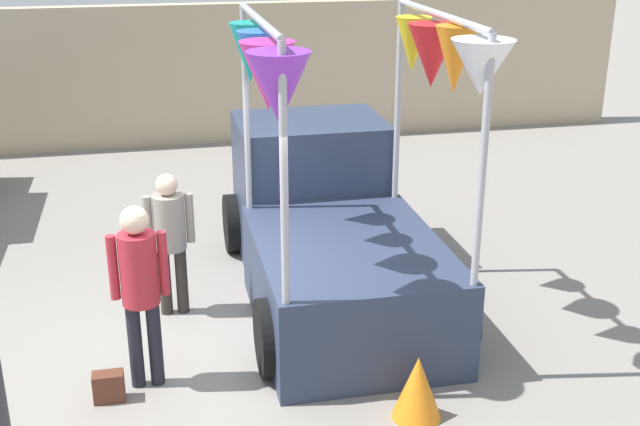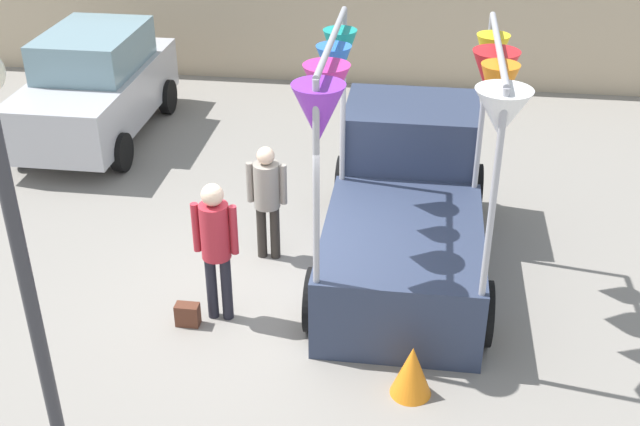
{
  "view_description": "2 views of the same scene",
  "coord_description": "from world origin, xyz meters",
  "px_view_note": "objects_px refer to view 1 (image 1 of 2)",
  "views": [
    {
      "loc": [
        -0.34,
        -7.16,
        4.2
      ],
      "look_at": [
        1.22,
        0.09,
        1.39
      ],
      "focal_mm": 45.0,
      "sensor_mm": 36.0,
      "label": 1
    },
    {
      "loc": [
        1.68,
        -8.01,
        5.83
      ],
      "look_at": [
        0.61,
        -0.15,
        1.36
      ],
      "focal_mm": 45.0,
      "sensor_mm": 36.0,
      "label": 2
    }
  ],
  "objects_px": {
    "person_customer": "(140,279)",
    "person_vendor": "(170,231)",
    "handbag": "(109,387)",
    "vendor_truck": "(328,214)",
    "folded_kite_bundle_tangerine": "(417,387)"
  },
  "relations": [
    {
      "from": "vendor_truck",
      "to": "folded_kite_bundle_tangerine",
      "type": "relative_size",
      "value": 6.94
    },
    {
      "from": "person_customer",
      "to": "handbag",
      "type": "height_order",
      "value": "person_customer"
    },
    {
      "from": "person_customer",
      "to": "person_vendor",
      "type": "bearing_deg",
      "value": 77.37
    },
    {
      "from": "person_vendor",
      "to": "handbag",
      "type": "distance_m",
      "value": 1.93
    },
    {
      "from": "vendor_truck",
      "to": "handbag",
      "type": "xyz_separation_m",
      "value": [
        -2.46,
        -1.83,
        -0.8
      ]
    },
    {
      "from": "handbag",
      "to": "folded_kite_bundle_tangerine",
      "type": "distance_m",
      "value": 2.79
    },
    {
      "from": "person_vendor",
      "to": "person_customer",
      "type": "bearing_deg",
      "value": -102.63
    },
    {
      "from": "vendor_truck",
      "to": "handbag",
      "type": "height_order",
      "value": "vendor_truck"
    },
    {
      "from": "handbag",
      "to": "vendor_truck",
      "type": "bearing_deg",
      "value": 36.74
    },
    {
      "from": "vendor_truck",
      "to": "folded_kite_bundle_tangerine",
      "type": "distance_m",
      "value": 2.75
    },
    {
      "from": "person_customer",
      "to": "person_vendor",
      "type": "distance_m",
      "value": 1.45
    },
    {
      "from": "person_customer",
      "to": "handbag",
      "type": "xyz_separation_m",
      "value": [
        -0.35,
        -0.2,
        -0.95
      ]
    },
    {
      "from": "vendor_truck",
      "to": "folded_kite_bundle_tangerine",
      "type": "xyz_separation_m",
      "value": [
        0.2,
        -2.67,
        -0.64
      ]
    },
    {
      "from": "person_customer",
      "to": "handbag",
      "type": "bearing_deg",
      "value": -150.26
    },
    {
      "from": "vendor_truck",
      "to": "person_customer",
      "type": "distance_m",
      "value": 2.67
    }
  ]
}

